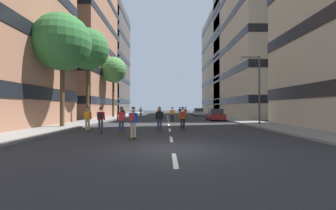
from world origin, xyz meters
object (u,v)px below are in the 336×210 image
street_tree_far (62,42)px  streetlamp_right (256,82)px  skater_5 (160,111)px  skater_1 (141,111)px  skater_3 (172,114)px  parked_car_near (198,112)px  parked_car_mid (215,115)px  skater_2 (183,117)px  skater_10 (180,111)px  skater_7 (88,118)px  skater_12 (122,114)px  street_tree_near (88,50)px  skater_8 (185,112)px  skater_11 (133,120)px  street_tree_mid (113,70)px  skater_6 (159,118)px  skater_9 (101,118)px  skater_0 (159,111)px  skater_13 (121,119)px  skater_4 (133,111)px

street_tree_far → streetlamp_right: bearing=8.5°
streetlamp_right → skater_5: (-9.78, 22.34, -3.15)m
skater_1 → skater_3: size_ratio=1.00×
parked_car_near → skater_3: bearing=-106.7°
parked_car_mid → streetlamp_right: size_ratio=0.68×
skater_2 → skater_10: 25.29m
parked_car_mid → skater_2: (-5.21, -12.95, 0.32)m
skater_7 → skater_3: bearing=58.3°
skater_3 → skater_5: same height
skater_12 → street_tree_near: bearing=-160.6°
parked_car_mid → skater_10: 12.90m
skater_8 → skater_11: 21.46m
skater_7 → skater_8: size_ratio=1.00×
street_tree_mid → skater_7: (3.07, -21.81, -6.91)m
parked_car_mid → skater_3: 6.53m
skater_1 → skater_6: same height
skater_6 → skater_7: (-5.19, 0.33, 0.00)m
street_tree_near → skater_12: (3.62, 1.28, -7.18)m
skater_8 → skater_6: bearing=-100.8°
street_tree_far → skater_7: bearing=-42.4°
skater_5 → skater_9: bearing=-96.3°
skater_3 → skater_11: (-2.56, -14.33, 0.03)m
skater_2 → parked_car_mid: bearing=68.1°
street_tree_near → skater_2: street_tree_near is taller
skater_9 → skater_10: bearing=75.6°
parked_car_mid → street_tree_far: 19.67m
parked_car_near → skater_10: (-3.87, -3.60, 0.32)m
street_tree_far → skater_1: bearing=80.7°
skater_8 → skater_9: (-7.21, -18.20, 0.00)m
skater_7 → streetlamp_right: bearing=20.7°
street_tree_mid → skater_2: size_ratio=5.58×
street_tree_mid → streetlamp_right: 24.16m
skater_0 → skater_9: 30.65m
skater_7 → skater_13: size_ratio=1.00×
skater_0 → skater_12: (-3.68, -18.86, 0.00)m
street_tree_mid → skater_9: size_ratio=5.58×
skater_2 → skater_9: same height
skater_2 → skater_3: bearing=92.9°
skater_2 → skater_6: 1.93m
skater_0 → skater_9: (-2.96, -30.51, 0.03)m
street_tree_near → skater_12: bearing=19.4°
skater_3 → skater_13: 12.88m
street_tree_mid → street_tree_far: bearing=-90.0°
skater_0 → skater_10: size_ratio=1.00×
street_tree_far → skater_4: street_tree_far is taller
parked_car_near → skater_0: bearing=-179.1°
skater_2 → skater_12: size_ratio=1.00×
skater_10 → street_tree_far: bearing=-116.2°
skater_6 → skater_11: size_ratio=1.00×
parked_car_near → parked_car_mid: same height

